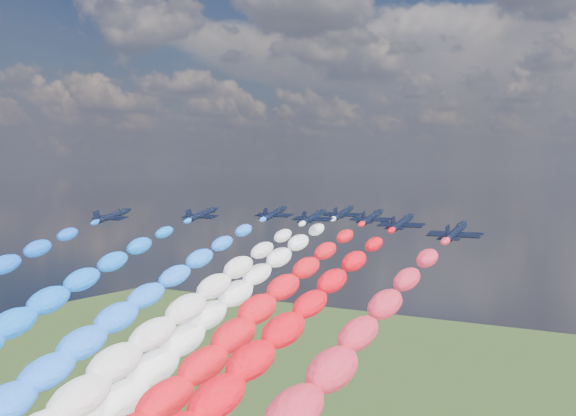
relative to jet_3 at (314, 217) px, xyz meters
The scene contains 13 objects.
jet_0 39.62m from the jet_3, 152.38° to the right, with size 8.02×10.76×2.37m, color black, non-canonical shape.
jet_1 23.56m from the jet_3, 166.13° to the right, with size 8.02×10.76×2.37m, color black, non-canonical shape.
jet_2 13.85m from the jet_3, 155.55° to the left, with size 8.02×10.76×2.37m, color black, non-canonical shape.
trail_2 48.63m from the jet_3, 106.13° to the right, with size 6.51×96.27×39.45m, color #216DFF, non-canonical shape.
jet_3 is the anchor object (origin of this frame).
trail_3 52.33m from the jet_3, 90.00° to the right, with size 6.51×96.27×39.45m, color white, non-canonical shape.
jet_4 14.78m from the jet_3, 95.07° to the left, with size 8.02×10.76×2.37m, color black, non-canonical shape.
trail_4 38.78m from the jet_3, 92.16° to the right, with size 6.51×96.27×39.45m, color white, non-canonical shape.
jet_5 11.06m from the jet_3, 26.82° to the left, with size 8.02×10.76×2.37m, color black, non-canonical shape.
trail_5 48.67m from the jet_3, 77.46° to the right, with size 6.51×96.27×39.45m, color red, non-canonical shape.
jet_6 21.02m from the jet_3, 14.29° to the right, with size 8.02×10.76×2.37m, color black, non-canonical shape.
trail_6 60.76m from the jet_3, 69.51° to the right, with size 6.51×96.27×39.45m, color red, non-canonical shape.
jet_7 38.90m from the jet_3, 27.93° to the right, with size 8.02×10.76×2.37m, color black, non-canonical shape.
Camera 1 is at (72.25, -113.46, 109.60)m, focal length 46.66 mm.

